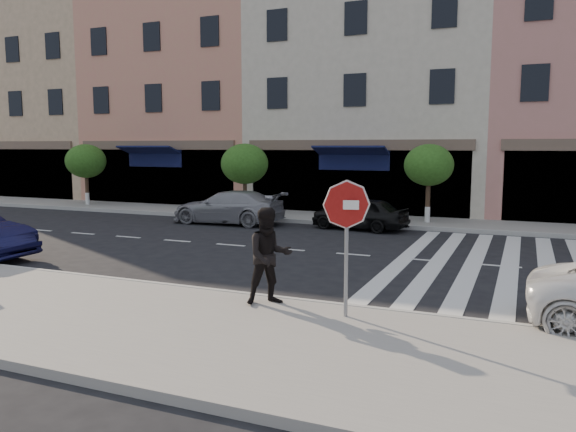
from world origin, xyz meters
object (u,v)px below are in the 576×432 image
object	(u,v)px
stop_sign	(346,217)
car_far_left	(228,207)
car_far_mid	(360,213)
walker	(269,256)

from	to	relation	value
stop_sign	car_far_left	bearing A→B (deg)	115.50
car_far_left	car_far_mid	bearing A→B (deg)	94.47
stop_sign	walker	xyz separation A→B (m)	(-1.56, 0.22, -0.83)
car_far_left	car_far_mid	xyz separation A→B (m)	(5.30, 0.52, -0.05)
walker	car_far_mid	xyz separation A→B (m)	(-1.30, 10.82, -0.45)
walker	car_far_left	xyz separation A→B (m)	(-6.60, 10.30, -0.40)
car_far_mid	car_far_left	bearing A→B (deg)	-76.43
stop_sign	walker	world-z (taller)	stop_sign
stop_sign	walker	distance (m)	1.78
car_far_left	car_far_mid	distance (m)	5.33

